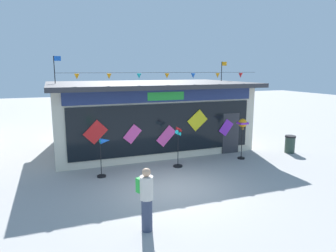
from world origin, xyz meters
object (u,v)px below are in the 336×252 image
object	(u,v)px
wind_spinner_left	(178,143)
trash_bin	(290,144)
person_mid_plaza	(146,198)
wind_spinner_center_left	(242,126)
wind_spinner_far_left	(104,150)
kite_shop_building	(147,114)

from	to	relation	value
wind_spinner_left	trash_bin	distance (m)	6.13
person_mid_plaza	trash_bin	world-z (taller)	person_mid_plaza
wind_spinner_center_left	wind_spinner_far_left	bearing A→B (deg)	-178.85
wind_spinner_left	trash_bin	bearing A→B (deg)	0.89
kite_shop_building	person_mid_plaza	size ratio (longest dim) A/B	5.90
person_mid_plaza	kite_shop_building	bearing A→B (deg)	49.30
wind_spinner_far_left	kite_shop_building	bearing A→B (deg)	53.16
wind_spinner_center_left	person_mid_plaza	size ratio (longest dim) A/B	1.12
wind_spinner_far_left	wind_spinner_left	xyz separation A→B (m)	(3.12, 0.06, -0.01)
wind_spinner_left	person_mid_plaza	xyz separation A→B (m)	(-2.79, -4.50, -0.15)
person_mid_plaza	wind_spinner_left	bearing A→B (deg)	34.98
kite_shop_building	wind_spinner_center_left	world-z (taller)	kite_shop_building
kite_shop_building	wind_spinner_left	xyz separation A→B (m)	(0.13, -3.92, -0.71)
wind_spinner_far_left	trash_bin	bearing A→B (deg)	0.98
kite_shop_building	wind_spinner_far_left	world-z (taller)	kite_shop_building
wind_spinner_far_left	wind_spinner_left	bearing A→B (deg)	1.18
wind_spinner_left	wind_spinner_center_left	xyz separation A→B (m)	(3.22, 0.06, 0.51)
wind_spinner_left	kite_shop_building	bearing A→B (deg)	91.95
wind_spinner_center_left	person_mid_plaza	world-z (taller)	wind_spinner_center_left
wind_spinner_center_left	trash_bin	distance (m)	3.08
person_mid_plaza	trash_bin	size ratio (longest dim) A/B	1.94
wind_spinner_far_left	trash_bin	world-z (taller)	wind_spinner_far_left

